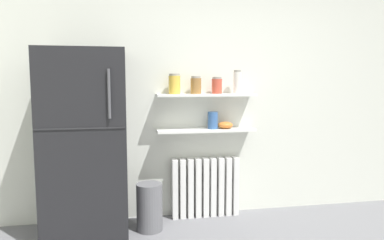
{
  "coord_description": "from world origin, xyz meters",
  "views": [
    {
      "loc": [
        -0.86,
        -1.57,
        1.41
      ],
      "look_at": [
        -0.28,
        1.6,
        1.05
      ],
      "focal_mm": 33.03,
      "sensor_mm": 36.0,
      "label": 1
    }
  ],
  "objects_px": {
    "storage_jar_3": "(237,82)",
    "vase": "(213,120)",
    "storage_jar_1": "(196,85)",
    "shelf_bowl": "(225,125)",
    "storage_jar_0": "(174,84)",
    "refrigerator": "(86,144)",
    "storage_jar_2": "(217,85)",
    "trash_bin": "(150,207)",
    "radiator": "(205,187)"
  },
  "relations": [
    {
      "from": "storage_jar_3",
      "to": "vase",
      "type": "height_order",
      "value": "storage_jar_3"
    },
    {
      "from": "storage_jar_0",
      "to": "storage_jar_2",
      "type": "xyz_separation_m",
      "value": [
        0.43,
        0.0,
        -0.02
      ]
    },
    {
      "from": "radiator",
      "to": "storage_jar_3",
      "type": "relative_size",
      "value": 2.95
    },
    {
      "from": "storage_jar_2",
      "to": "vase",
      "type": "xyz_separation_m",
      "value": [
        -0.04,
        0.0,
        -0.35
      ]
    },
    {
      "from": "radiator",
      "to": "storage_jar_2",
      "type": "bearing_deg",
      "value": -15.56
    },
    {
      "from": "vase",
      "to": "trash_bin",
      "type": "xyz_separation_m",
      "value": [
        -0.67,
        -0.23,
        -0.79
      ]
    },
    {
      "from": "refrigerator",
      "to": "storage_jar_2",
      "type": "xyz_separation_m",
      "value": [
        1.27,
        0.21,
        0.52
      ]
    },
    {
      "from": "storage_jar_2",
      "to": "vase",
      "type": "relative_size",
      "value": 0.97
    },
    {
      "from": "storage_jar_2",
      "to": "vase",
      "type": "distance_m",
      "value": 0.35
    },
    {
      "from": "radiator",
      "to": "storage_jar_2",
      "type": "height_order",
      "value": "storage_jar_2"
    },
    {
      "from": "trash_bin",
      "to": "refrigerator",
      "type": "bearing_deg",
      "value": 178.09
    },
    {
      "from": "storage_jar_1",
      "to": "shelf_bowl",
      "type": "relative_size",
      "value": 1.11
    },
    {
      "from": "shelf_bowl",
      "to": "refrigerator",
      "type": "bearing_deg",
      "value": -171.34
    },
    {
      "from": "vase",
      "to": "storage_jar_2",
      "type": "bearing_deg",
      "value": 0.0
    },
    {
      "from": "storage_jar_0",
      "to": "shelf_bowl",
      "type": "relative_size",
      "value": 1.26
    },
    {
      "from": "storage_jar_0",
      "to": "trash_bin",
      "type": "relative_size",
      "value": 0.44
    },
    {
      "from": "storage_jar_3",
      "to": "trash_bin",
      "type": "xyz_separation_m",
      "value": [
        -0.92,
        -0.23,
        -1.17
      ]
    },
    {
      "from": "storage_jar_3",
      "to": "storage_jar_1",
      "type": "bearing_deg",
      "value": 180.0
    },
    {
      "from": "storage_jar_1",
      "to": "vase",
      "type": "distance_m",
      "value": 0.4
    },
    {
      "from": "refrigerator",
      "to": "shelf_bowl",
      "type": "relative_size",
      "value": 10.7
    },
    {
      "from": "storage_jar_0",
      "to": "vase",
      "type": "relative_size",
      "value": 1.14
    },
    {
      "from": "vase",
      "to": "trash_bin",
      "type": "bearing_deg",
      "value": -161.26
    },
    {
      "from": "storage_jar_0",
      "to": "storage_jar_1",
      "type": "relative_size",
      "value": 1.14
    },
    {
      "from": "refrigerator",
      "to": "trash_bin",
      "type": "relative_size",
      "value": 3.74
    },
    {
      "from": "storage_jar_2",
      "to": "shelf_bowl",
      "type": "xyz_separation_m",
      "value": [
        0.09,
        0.0,
        -0.4
      ]
    },
    {
      "from": "storage_jar_0",
      "to": "shelf_bowl",
      "type": "bearing_deg",
      "value": 0.0
    },
    {
      "from": "refrigerator",
      "to": "storage_jar_0",
      "type": "bearing_deg",
      "value": 13.9
    },
    {
      "from": "radiator",
      "to": "storage_jar_3",
      "type": "distance_m",
      "value": 1.14
    },
    {
      "from": "refrigerator",
      "to": "storage_jar_1",
      "type": "xyz_separation_m",
      "value": [
        1.05,
        0.21,
        0.52
      ]
    },
    {
      "from": "storage_jar_2",
      "to": "shelf_bowl",
      "type": "height_order",
      "value": "storage_jar_2"
    },
    {
      "from": "refrigerator",
      "to": "vase",
      "type": "bearing_deg",
      "value": 9.57
    },
    {
      "from": "storage_jar_2",
      "to": "storage_jar_3",
      "type": "distance_m",
      "value": 0.22
    },
    {
      "from": "radiator",
      "to": "storage_jar_1",
      "type": "height_order",
      "value": "storage_jar_1"
    },
    {
      "from": "radiator",
      "to": "storage_jar_0",
      "type": "xyz_separation_m",
      "value": [
        -0.32,
        -0.03,
        1.07
      ]
    },
    {
      "from": "storage_jar_0",
      "to": "vase",
      "type": "bearing_deg",
      "value": 0.0
    },
    {
      "from": "shelf_bowl",
      "to": "radiator",
      "type": "bearing_deg",
      "value": 171.45
    },
    {
      "from": "vase",
      "to": "trash_bin",
      "type": "distance_m",
      "value": 1.05
    },
    {
      "from": "radiator",
      "to": "shelf_bowl",
      "type": "bearing_deg",
      "value": -8.55
    },
    {
      "from": "radiator",
      "to": "storage_jar_3",
      "type": "xyz_separation_m",
      "value": [
        0.32,
        -0.03,
        1.09
      ]
    },
    {
      "from": "storage_jar_0",
      "to": "trash_bin",
      "type": "height_order",
      "value": "storage_jar_0"
    },
    {
      "from": "storage_jar_0",
      "to": "trash_bin",
      "type": "xyz_separation_m",
      "value": [
        -0.27,
        -0.23,
        -1.15
      ]
    },
    {
      "from": "storage_jar_2",
      "to": "shelf_bowl",
      "type": "bearing_deg",
      "value": 0.0
    },
    {
      "from": "storage_jar_0",
      "to": "shelf_bowl",
      "type": "height_order",
      "value": "storage_jar_0"
    },
    {
      "from": "storage_jar_2",
      "to": "trash_bin",
      "type": "relative_size",
      "value": 0.37
    },
    {
      "from": "storage_jar_1",
      "to": "refrigerator",
      "type": "bearing_deg",
      "value": -168.87
    },
    {
      "from": "storage_jar_3",
      "to": "trash_bin",
      "type": "height_order",
      "value": "storage_jar_3"
    },
    {
      "from": "storage_jar_1",
      "to": "trash_bin",
      "type": "distance_m",
      "value": 1.26
    },
    {
      "from": "storage_jar_1",
      "to": "shelf_bowl",
      "type": "xyz_separation_m",
      "value": [
        0.31,
        -0.0,
        -0.41
      ]
    },
    {
      "from": "storage_jar_0",
      "to": "storage_jar_3",
      "type": "bearing_deg",
      "value": 0.0
    },
    {
      "from": "radiator",
      "to": "vase",
      "type": "distance_m",
      "value": 0.71
    }
  ]
}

